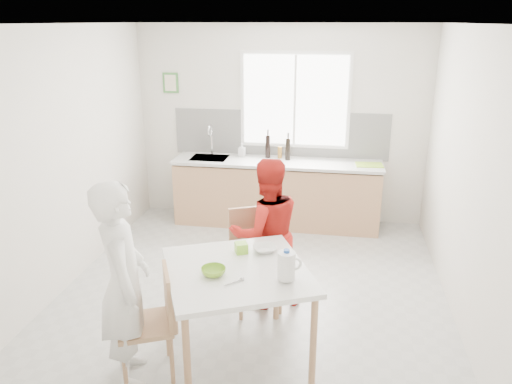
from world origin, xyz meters
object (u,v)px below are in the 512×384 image
at_px(bowl_white, 265,249).
at_px(wine_bottle_a, 268,146).
at_px(person_white, 124,285).
at_px(chair_far, 254,254).
at_px(person_red, 266,233).
at_px(chair_left, 154,318).
at_px(bowl_green, 213,271).
at_px(dining_table, 237,279).
at_px(milk_jug, 287,265).
at_px(wine_bottle_b, 288,149).

relative_size(bowl_white, wine_bottle_a, 0.63).
xyz_separation_m(person_white, wine_bottle_a, (0.59, 3.51, 0.25)).
height_order(chair_far, person_red, person_red).
bearing_deg(person_red, chair_left, 35.20).
bearing_deg(bowl_green, person_red, 76.33).
distance_m(dining_table, wine_bottle_a, 3.17).
distance_m(chair_far, bowl_green, 1.08).
height_order(milk_jug, wine_bottle_a, wine_bottle_a).
bearing_deg(person_red, bowl_green, 52.03).
bearing_deg(chair_left, bowl_green, 84.07).
xyz_separation_m(chair_far, person_red, (0.12, 0.04, 0.21)).
distance_m(bowl_green, wine_bottle_b, 3.23).
relative_size(person_white, bowl_white, 8.21).
height_order(person_red, wine_bottle_b, person_red).
xyz_separation_m(person_red, wine_bottle_a, (-0.31, 2.21, 0.32)).
xyz_separation_m(chair_left, bowl_green, (0.46, 0.15, 0.38)).
bearing_deg(wine_bottle_a, person_red, -82.05).
distance_m(person_red, bowl_white, 0.60).
distance_m(bowl_white, wine_bottle_a, 2.83).
bearing_deg(dining_table, person_white, -155.70).
relative_size(chair_far, person_white, 0.60).
bearing_deg(chair_far, bowl_green, -122.15).
height_order(bowl_green, wine_bottle_b, wine_bottle_b).
bearing_deg(chair_far, person_red, -3.59).
height_order(person_white, person_red, person_white).
bearing_deg(chair_far, chair_left, -141.35).
distance_m(dining_table, bowl_green, 0.24).
bearing_deg(chair_left, wine_bottle_a, 148.87).
xyz_separation_m(chair_far, milk_jug, (0.43, -1.02, 0.43)).
xyz_separation_m(dining_table, milk_jug, (0.41, -0.12, 0.22)).
bearing_deg(milk_jug, wine_bottle_b, 71.67).
relative_size(person_white, wine_bottle_a, 5.18).
height_order(person_red, bowl_green, person_red).
xyz_separation_m(chair_left, wine_bottle_a, (0.41, 3.43, 0.58)).
height_order(person_red, milk_jug, person_red).
height_order(person_white, bowl_white, person_white).
relative_size(chair_left, wine_bottle_a, 2.83).
bearing_deg(wine_bottle_b, person_white, -104.30).
distance_m(person_red, wine_bottle_b, 2.16).
bearing_deg(person_white, milk_jug, -103.16).
distance_m(dining_table, person_white, 0.88).
xyz_separation_m(chair_left, person_red, (0.72, 1.22, 0.26)).
height_order(milk_jug, wine_bottle_b, wine_bottle_b).
bearing_deg(dining_table, person_red, 84.04).
relative_size(chair_far, wine_bottle_a, 3.10).
relative_size(person_white, milk_jug, 6.84).
bearing_deg(bowl_green, bowl_white, 55.26).
height_order(person_white, bowl_green, person_white).
relative_size(chair_left, wine_bottle_b, 3.02).
bearing_deg(dining_table, bowl_white, 64.10).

